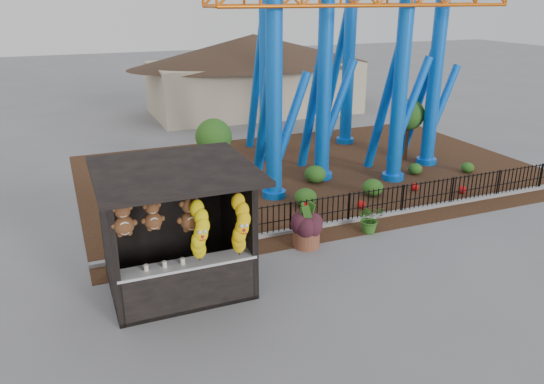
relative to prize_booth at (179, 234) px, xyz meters
name	(u,v)px	position (x,y,z in m)	size (l,w,h in m)	color
ground	(311,285)	(2.99, -0.91, -1.52)	(120.00, 120.00, 0.00)	slate
mulch_bed	(312,172)	(6.99, 7.09, -1.52)	(18.00, 12.00, 0.02)	#331E11
curb	(381,215)	(6.99, 2.09, -1.46)	(18.00, 0.18, 0.12)	gray
prize_booth	(179,234)	(0.00, 0.00, 0.00)	(3.50, 3.40, 3.12)	black
picket_fence	(405,199)	(7.89, 2.09, -1.02)	(12.20, 0.06, 1.00)	black
roller_coaster	(341,3)	(8.11, 7.32, 4.92)	(11.00, 6.37, 10.82)	blue
terracotta_planter	(306,237)	(3.84, 1.10, -1.24)	(0.76, 0.76, 0.57)	brown
planter_foliage	(307,217)	(3.84, 1.10, -0.63)	(0.70, 0.70, 0.64)	#34151E
potted_plant	(370,219)	(6.03, 1.24, -1.08)	(0.80, 0.69, 0.88)	#1C4D16
landscaping	(353,182)	(7.42, 4.63, -1.22)	(8.24, 3.63, 0.66)	#265318
pavilion	(254,61)	(8.99, 19.09, 1.54)	(15.00, 15.00, 4.80)	#BFAD8C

